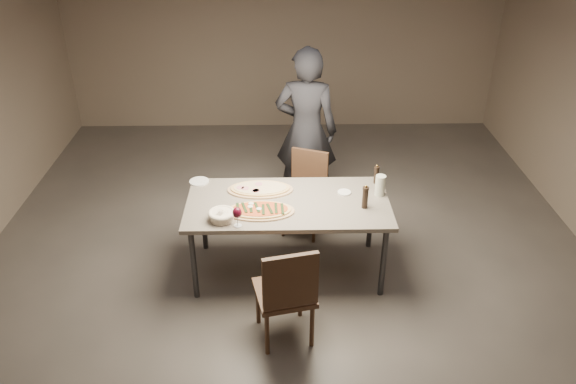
{
  "coord_description": "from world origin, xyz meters",
  "views": [
    {
      "loc": [
        -0.08,
        -4.26,
        3.3
      ],
      "look_at": [
        0.0,
        0.0,
        0.85
      ],
      "focal_mm": 35.0,
      "sensor_mm": 36.0,
      "label": 1
    }
  ],
  "objects_px": {
    "carafe": "(380,185)",
    "diner": "(306,131)",
    "bread_basket": "(222,215)",
    "chair_far": "(306,187)",
    "chair_near": "(287,291)",
    "zucchini_pizza": "(260,210)",
    "pepper_mill_left": "(365,197)",
    "dining_table": "(288,207)",
    "ham_pizza": "(260,189)"
  },
  "relations": [
    {
      "from": "chair_near",
      "to": "dining_table",
      "type": "bearing_deg",
      "value": 75.71
    },
    {
      "from": "chair_far",
      "to": "diner",
      "type": "relative_size",
      "value": 0.47
    },
    {
      "from": "chair_near",
      "to": "chair_far",
      "type": "bearing_deg",
      "value": 69.54
    },
    {
      "from": "bread_basket",
      "to": "chair_far",
      "type": "distance_m",
      "value": 1.32
    },
    {
      "from": "carafe",
      "to": "diner",
      "type": "height_order",
      "value": "diner"
    },
    {
      "from": "ham_pizza",
      "to": "pepper_mill_left",
      "type": "xyz_separation_m",
      "value": [
        0.91,
        -0.32,
        0.09
      ]
    },
    {
      "from": "dining_table",
      "to": "pepper_mill_left",
      "type": "distance_m",
      "value": 0.69
    },
    {
      "from": "ham_pizza",
      "to": "pepper_mill_left",
      "type": "distance_m",
      "value": 0.97
    },
    {
      "from": "zucchini_pizza",
      "to": "chair_far",
      "type": "distance_m",
      "value": 1.05
    },
    {
      "from": "chair_near",
      "to": "pepper_mill_left",
      "type": "bearing_deg",
      "value": 37.42
    },
    {
      "from": "bread_basket",
      "to": "chair_far",
      "type": "xyz_separation_m",
      "value": [
        0.76,
        1.03,
        -0.32
      ]
    },
    {
      "from": "dining_table",
      "to": "chair_near",
      "type": "xyz_separation_m",
      "value": [
        -0.03,
        -0.94,
        -0.17
      ]
    },
    {
      "from": "pepper_mill_left",
      "to": "chair_near",
      "type": "relative_size",
      "value": 0.24
    },
    {
      "from": "carafe",
      "to": "diner",
      "type": "bearing_deg",
      "value": 119.57
    },
    {
      "from": "bread_basket",
      "to": "diner",
      "type": "xyz_separation_m",
      "value": [
        0.77,
        1.48,
        0.11
      ]
    },
    {
      "from": "bread_basket",
      "to": "pepper_mill_left",
      "type": "bearing_deg",
      "value": 8.11
    },
    {
      "from": "zucchini_pizza",
      "to": "chair_near",
      "type": "relative_size",
      "value": 0.64
    },
    {
      "from": "bread_basket",
      "to": "ham_pizza",
      "type": "bearing_deg",
      "value": 58.1
    },
    {
      "from": "zucchini_pizza",
      "to": "pepper_mill_left",
      "type": "xyz_separation_m",
      "value": [
        0.91,
        0.05,
        0.09
      ]
    },
    {
      "from": "chair_far",
      "to": "bread_basket",
      "type": "bearing_deg",
      "value": 74.52
    },
    {
      "from": "bread_basket",
      "to": "diner",
      "type": "distance_m",
      "value": 1.67
    },
    {
      "from": "ham_pizza",
      "to": "bread_basket",
      "type": "relative_size",
      "value": 2.59
    },
    {
      "from": "ham_pizza",
      "to": "chair_near",
      "type": "distance_m",
      "value": 1.19
    },
    {
      "from": "ham_pizza",
      "to": "pepper_mill_left",
      "type": "relative_size",
      "value": 2.69
    },
    {
      "from": "bread_basket",
      "to": "diner",
      "type": "relative_size",
      "value": 0.13
    },
    {
      "from": "zucchini_pizza",
      "to": "diner",
      "type": "distance_m",
      "value": 1.44
    },
    {
      "from": "zucchini_pizza",
      "to": "dining_table",
      "type": "bearing_deg",
      "value": 30.21
    },
    {
      "from": "dining_table",
      "to": "pepper_mill_left",
      "type": "relative_size",
      "value": 8.06
    },
    {
      "from": "dining_table",
      "to": "ham_pizza",
      "type": "xyz_separation_m",
      "value": [
        -0.25,
        0.21,
        0.07
      ]
    },
    {
      "from": "pepper_mill_left",
      "to": "chair_far",
      "type": "xyz_separation_m",
      "value": [
        -0.46,
        0.85,
        -0.38
      ]
    },
    {
      "from": "dining_table",
      "to": "bread_basket",
      "type": "bearing_deg",
      "value": -152.98
    },
    {
      "from": "chair_far",
      "to": "diner",
      "type": "distance_m",
      "value": 0.62
    },
    {
      "from": "bread_basket",
      "to": "diner",
      "type": "height_order",
      "value": "diner"
    },
    {
      "from": "pepper_mill_left",
      "to": "diner",
      "type": "height_order",
      "value": "diner"
    },
    {
      "from": "dining_table",
      "to": "zucchini_pizza",
      "type": "distance_m",
      "value": 0.3
    },
    {
      "from": "ham_pizza",
      "to": "diner",
      "type": "height_order",
      "value": "diner"
    },
    {
      "from": "chair_near",
      "to": "chair_far",
      "type": "relative_size",
      "value": 1.09
    },
    {
      "from": "zucchini_pizza",
      "to": "bread_basket",
      "type": "bearing_deg",
      "value": -163.12
    },
    {
      "from": "bread_basket",
      "to": "dining_table",
      "type": "bearing_deg",
      "value": 27.02
    },
    {
      "from": "zucchini_pizza",
      "to": "ham_pizza",
      "type": "distance_m",
      "value": 0.37
    },
    {
      "from": "ham_pizza",
      "to": "chair_near",
      "type": "relative_size",
      "value": 0.65
    },
    {
      "from": "pepper_mill_left",
      "to": "ham_pizza",
      "type": "bearing_deg",
      "value": 160.78
    },
    {
      "from": "chair_near",
      "to": "diner",
      "type": "bearing_deg",
      "value": 70.88
    },
    {
      "from": "bread_basket",
      "to": "pepper_mill_left",
      "type": "xyz_separation_m",
      "value": [
        1.22,
        0.17,
        0.06
      ]
    },
    {
      "from": "carafe",
      "to": "chair_near",
      "type": "bearing_deg",
      "value": -129.31
    },
    {
      "from": "pepper_mill_left",
      "to": "chair_far",
      "type": "distance_m",
      "value": 1.04
    },
    {
      "from": "bread_basket",
      "to": "pepper_mill_left",
      "type": "distance_m",
      "value": 1.24
    },
    {
      "from": "ham_pizza",
      "to": "carafe",
      "type": "height_order",
      "value": "carafe"
    },
    {
      "from": "dining_table",
      "to": "ham_pizza",
      "type": "bearing_deg",
      "value": 140.35
    },
    {
      "from": "zucchini_pizza",
      "to": "chair_far",
      "type": "xyz_separation_m",
      "value": [
        0.45,
        0.91,
        -0.29
      ]
    }
  ]
}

